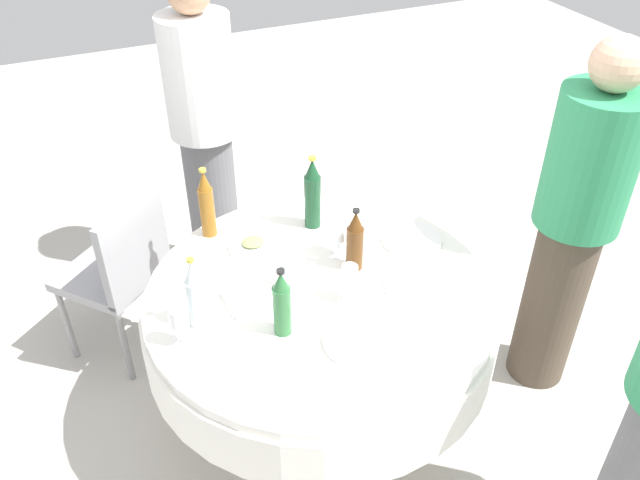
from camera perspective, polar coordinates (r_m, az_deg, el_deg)
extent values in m
plane|color=#B7B2A8|center=(3.02, 0.00, -15.10)|extent=(10.00, 10.00, 0.00)
cylinder|color=white|center=(2.50, 0.00, -4.75)|extent=(1.32, 1.32, 0.04)
cylinder|color=white|center=(2.59, 0.00, -6.92)|extent=(1.35, 1.35, 0.22)
cylinder|color=slate|center=(2.84, 0.00, -12.08)|extent=(0.14, 0.14, 0.48)
cylinder|color=slate|center=(3.01, 0.00, -14.92)|extent=(0.56, 0.56, 0.03)
cylinder|color=#2D6B38|center=(2.26, -3.30, -6.11)|extent=(0.06, 0.06, 0.20)
cone|color=#2D6B38|center=(2.17, -3.42, -3.54)|extent=(0.06, 0.06, 0.07)
cylinder|color=black|center=(2.15, -3.46, -2.73)|extent=(0.03, 0.03, 0.01)
cylinder|color=silver|center=(2.33, -10.68, -5.36)|extent=(0.07, 0.07, 0.19)
cone|color=silver|center=(2.24, -11.07, -2.70)|extent=(0.06, 0.06, 0.09)
cylinder|color=gold|center=(2.21, -11.21, -1.70)|extent=(0.03, 0.03, 0.01)
cylinder|color=#8C5619|center=(2.75, -9.74, 2.42)|extent=(0.06, 0.06, 0.22)
cone|color=#8C5619|center=(2.67, -10.07, 5.12)|extent=(0.06, 0.06, 0.08)
cylinder|color=gold|center=(2.65, -10.17, 5.99)|extent=(0.03, 0.03, 0.01)
cylinder|color=#593314|center=(2.54, 3.03, -0.71)|extent=(0.07, 0.07, 0.18)
cone|color=#593314|center=(2.47, 3.13, 1.70)|extent=(0.06, 0.06, 0.08)
cylinder|color=black|center=(2.44, 3.16, 2.55)|extent=(0.03, 0.03, 0.01)
cylinder|color=#194728|center=(2.76, -0.65, 3.36)|extent=(0.07, 0.07, 0.24)
cone|color=#194728|center=(2.68, -0.67, 6.24)|extent=(0.06, 0.06, 0.08)
cylinder|color=gold|center=(2.65, -0.68, 7.11)|extent=(0.03, 0.03, 0.01)
cylinder|color=white|center=(2.49, -2.63, -4.33)|extent=(0.06, 0.06, 0.00)
cylinder|color=white|center=(2.46, -2.66, -3.55)|extent=(0.01, 0.01, 0.08)
cylinder|color=white|center=(2.41, -2.71, -2.16)|extent=(0.07, 0.07, 0.07)
cylinder|color=maroon|center=(2.42, -2.69, -2.51)|extent=(0.06, 0.06, 0.03)
cylinder|color=white|center=(2.45, 2.52, -5.18)|extent=(0.06, 0.06, 0.00)
cylinder|color=white|center=(2.42, 2.54, -4.47)|extent=(0.01, 0.01, 0.08)
cylinder|color=white|center=(2.37, 2.59, -3.05)|extent=(0.06, 0.06, 0.08)
cylinder|color=maroon|center=(2.38, 2.58, -3.46)|extent=(0.05, 0.05, 0.03)
cylinder|color=white|center=(2.33, -11.81, -8.69)|extent=(0.06, 0.06, 0.00)
cylinder|color=white|center=(2.30, -11.93, -7.99)|extent=(0.01, 0.01, 0.08)
cylinder|color=white|center=(2.25, -12.18, -6.57)|extent=(0.06, 0.06, 0.08)
cylinder|color=white|center=(2.66, 1.61, -1.26)|extent=(0.06, 0.06, 0.00)
cylinder|color=white|center=(2.63, 1.62, -0.52)|extent=(0.01, 0.01, 0.08)
cylinder|color=white|center=(2.59, 1.65, 0.74)|extent=(0.08, 0.08, 0.06)
cylinder|color=white|center=(2.28, 3.38, -8.69)|extent=(0.25, 0.25, 0.02)
cylinder|color=white|center=(2.51, 8.13, -4.06)|extent=(0.23, 0.23, 0.02)
cylinder|color=white|center=(2.71, -5.81, -0.49)|extent=(0.21, 0.21, 0.02)
ellipsoid|color=#8C9E59|center=(2.70, -5.83, -0.18)|extent=(0.09, 0.08, 0.02)
cylinder|color=white|center=(2.75, 7.96, 0.06)|extent=(0.25, 0.25, 0.02)
cube|color=silver|center=(2.22, -5.99, -10.68)|extent=(0.05, 0.18, 0.00)
cube|color=silver|center=(2.50, -12.03, -4.95)|extent=(0.17, 0.09, 0.00)
cube|color=silver|center=(2.77, 2.79, 0.57)|extent=(0.02, 0.18, 0.00)
cube|color=white|center=(2.45, -6.39, -5.11)|extent=(0.16, 0.16, 0.02)
cylinder|color=#4C3F33|center=(3.08, 19.51, -5.07)|extent=(0.26, 0.26, 0.86)
cylinder|color=#2D8C59|center=(2.69, 22.51, 6.35)|extent=(0.34, 0.34, 0.56)
sphere|color=#D8AD8C|center=(2.54, 24.52, 13.75)|extent=(0.20, 0.20, 0.20)
cylinder|color=slate|center=(3.57, -9.26, 3.06)|extent=(0.26, 0.26, 0.86)
cylinder|color=white|center=(3.24, -10.52, 13.76)|extent=(0.34, 0.34, 0.58)
cube|color=#99999E|center=(3.17, -17.75, -2.81)|extent=(0.56, 0.56, 0.04)
cube|color=#99999E|center=(2.94, -15.83, -0.62)|extent=(0.33, 0.29, 0.42)
cylinder|color=gray|center=(3.50, -17.41, -3.46)|extent=(0.03, 0.03, 0.43)
cylinder|color=gray|center=(3.33, -21.08, -6.78)|extent=(0.03, 0.03, 0.43)
cylinder|color=gray|center=(3.32, -12.92, -5.14)|extent=(0.03, 0.03, 0.43)
cylinder|color=gray|center=(3.14, -16.55, -8.79)|extent=(0.03, 0.03, 0.43)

